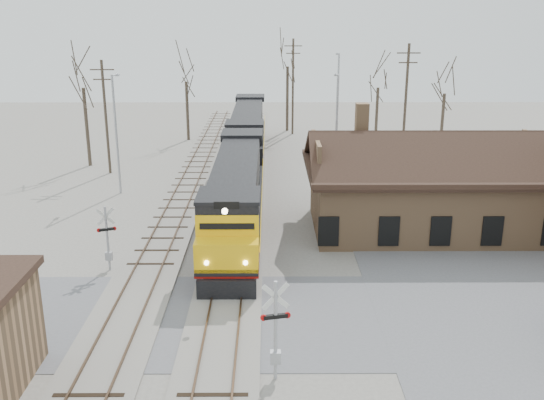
# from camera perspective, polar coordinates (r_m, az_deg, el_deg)

# --- Properties ---
(ground) EXTENTS (140.00, 140.00, 0.00)m
(ground) POSITION_cam_1_polar(r_m,az_deg,el_deg) (28.34, -4.52, -11.03)
(ground) COLOR gray
(ground) RESTS_ON ground
(road) EXTENTS (60.00, 9.00, 0.03)m
(road) POSITION_cam_1_polar(r_m,az_deg,el_deg) (28.33, -4.52, -11.00)
(road) COLOR #5C5C61
(road) RESTS_ON ground
(track_main) EXTENTS (3.40, 90.00, 0.24)m
(track_main) POSITION_cam_1_polar(r_m,az_deg,el_deg) (42.11, -3.09, -1.25)
(track_main) COLOR gray
(track_main) RESTS_ON ground
(track_siding) EXTENTS (3.40, 90.00, 0.24)m
(track_siding) POSITION_cam_1_polar(r_m,az_deg,el_deg) (42.57, -9.15, -1.24)
(track_siding) COLOR gray
(track_siding) RESTS_ON ground
(depot) EXTENTS (15.20, 9.31, 7.90)m
(depot) POSITION_cam_1_polar(r_m,az_deg,el_deg) (39.76, 14.18, 0.65)
(depot) COLOR #9F7752
(depot) RESTS_ON ground
(locomotive_lead) EXTENTS (3.13, 20.94, 4.65)m
(locomotive_lead) POSITION_cam_1_polar(r_m,az_deg,el_deg) (38.12, -3.38, 0.51)
(locomotive_lead) COLOR black
(locomotive_lead) RESTS_ON ground
(locomotive_trailing) EXTENTS (3.13, 20.94, 4.40)m
(locomotive_trailing) POSITION_cam_1_polar(r_m,az_deg,el_deg) (58.73, -2.32, 6.47)
(locomotive_trailing) COLOR black
(locomotive_trailing) RESTS_ON ground
(crossbuck_near) EXTENTS (1.14, 0.35, 4.06)m
(crossbuck_near) POSITION_cam_1_polar(r_m,az_deg,el_deg) (23.16, 0.33, -12.50)
(crossbuck_near) COLOR #A5A8AD
(crossbuck_near) RESTS_ON ground
(crossbuck_far) EXTENTS (0.99, 0.43, 3.61)m
(crossbuck_far) POSITION_cam_1_polar(r_m,az_deg,el_deg) (33.68, -15.22, -3.68)
(crossbuck_far) COLOR #A5A8AD
(crossbuck_far) RESTS_ON ground
(streetlight_a) EXTENTS (0.25, 2.04, 9.05)m
(streetlight_a) POSITION_cam_1_polar(r_m,az_deg,el_deg) (47.38, -14.44, 6.56)
(streetlight_a) COLOR #A5A8AD
(streetlight_a) RESTS_ON ground
(streetlight_b) EXTENTS (0.25, 2.04, 9.10)m
(streetlight_b) POSITION_cam_1_polar(r_m,az_deg,el_deg) (45.69, 6.07, 6.66)
(streetlight_b) COLOR #A5A8AD
(streetlight_b) RESTS_ON ground
(streetlight_c) EXTENTS (0.25, 2.04, 9.67)m
(streetlight_c) POSITION_cam_1_polar(r_m,az_deg,el_deg) (60.66, 6.19, 9.54)
(streetlight_c) COLOR #A5A8AD
(streetlight_c) RESTS_ON ground
(utility_pole_a) EXTENTS (2.00, 0.24, 9.67)m
(utility_pole_a) POSITION_cam_1_polar(r_m,az_deg,el_deg) (53.74, -15.38, 7.69)
(utility_pole_a) COLOR #382D23
(utility_pole_a) RESTS_ON ground
(utility_pole_b) EXTENTS (2.00, 0.24, 10.67)m
(utility_pole_b) POSITION_cam_1_polar(r_m,az_deg,el_deg) (69.56, 1.98, 10.75)
(utility_pole_b) COLOR #382D23
(utility_pole_b) RESTS_ON ground
(utility_pole_c) EXTENTS (2.00, 0.24, 10.92)m
(utility_pole_c) POSITION_cam_1_polar(r_m,az_deg,el_deg) (54.45, 12.44, 8.70)
(utility_pole_c) COLOR #382D23
(utility_pole_c) RESTS_ON ground
(tree_a) EXTENTS (4.70, 4.70, 11.52)m
(tree_a) POSITION_cam_1_polar(r_m,az_deg,el_deg) (56.67, -17.44, 11.20)
(tree_a) COLOR #382D23
(tree_a) RESTS_ON ground
(tree_b) EXTENTS (4.21, 4.21, 10.32)m
(tree_b) POSITION_cam_1_polar(r_m,az_deg,el_deg) (66.55, -8.12, 11.85)
(tree_b) COLOR #382D23
(tree_b) RESTS_ON ground
(tree_c) EXTENTS (4.97, 4.97, 12.18)m
(tree_c) POSITION_cam_1_polar(r_m,az_deg,el_deg) (71.28, 1.48, 13.43)
(tree_c) COLOR #382D23
(tree_c) RESTS_ON ground
(tree_d) EXTENTS (3.76, 3.76, 9.22)m
(tree_d) POSITION_cam_1_polar(r_m,az_deg,el_deg) (67.38, 9.99, 11.15)
(tree_d) COLOR #382D23
(tree_d) RESTS_ON ground
(tree_e) EXTENTS (3.85, 3.85, 9.43)m
(tree_e) POSITION_cam_1_polar(r_m,az_deg,el_deg) (62.73, 16.00, 10.46)
(tree_e) COLOR #382D23
(tree_e) RESTS_ON ground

